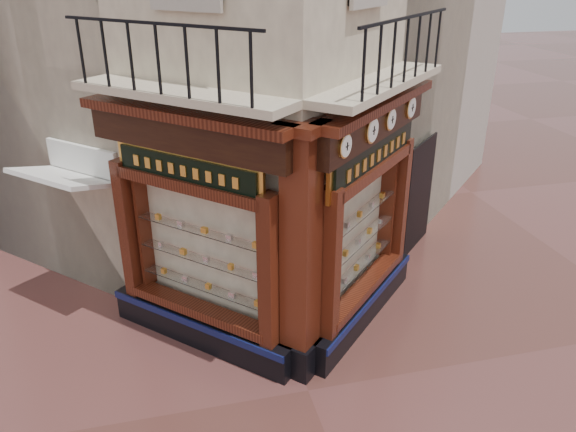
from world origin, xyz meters
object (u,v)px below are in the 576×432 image
object	(u,v)px
clock_c	(390,119)
awning	(85,304)
signboard_right	(375,155)
corner_pilaster	(301,261)
clock_b	(372,130)
signboard_left	(186,170)
clock_d	(411,107)
clock_a	(345,146)

from	to	relation	value
clock_c	awning	size ratio (longest dim) A/B	0.21
clock_c	signboard_right	xyz separation A→B (m)	(-0.26, -0.11, -0.52)
corner_pilaster	clock_b	bearing A→B (deg)	-18.31
corner_pilaster	clock_c	xyz separation A→B (m)	(1.72, 1.12, 1.67)
corner_pilaster	signboard_left	size ratio (longest dim) A/B	2.04
awning	corner_pilaster	bearing A→B (deg)	-173.47
signboard_left	clock_c	bearing A→B (deg)	-133.10
awning	clock_d	bearing A→B (deg)	-144.55
signboard_right	clock_a	bearing A→B (deg)	-175.31
corner_pilaster	clock_d	world-z (taller)	corner_pilaster
clock_b	signboard_left	distance (m)	2.76
corner_pilaster	awning	distance (m)	4.81
clock_d	awning	xyz separation A→B (m)	(-5.80, 0.98, -3.62)
clock_b	signboard_right	distance (m)	0.70
clock_a	clock_b	xyz separation A→B (m)	(0.63, 0.63, 0.00)
clock_a	awning	size ratio (longest dim) A/B	0.20
clock_b	signboard_left	world-z (taller)	clock_b
clock_b	corner_pilaster	bearing A→B (deg)	161.69
clock_b	signboard_right	world-z (taller)	clock_b
clock_a	clock_d	xyz separation A→B (m)	(1.77, 1.77, 0.00)
clock_c	clock_d	distance (m)	0.90
clock_d	signboard_right	distance (m)	1.28
clock_a	signboard_left	distance (m)	2.35
corner_pilaster	clock_c	size ratio (longest dim) A/B	11.05
clock_a	awning	distance (m)	6.07
signboard_left	clock_a	bearing A→B (deg)	-161.73
clock_b	signboard_left	xyz separation A→B (m)	(-2.68, 0.40, -0.52)
corner_pilaster	signboard_left	bearing A→B (deg)	100.25
clock_c	awning	world-z (taller)	clock_c
corner_pilaster	clock_b	world-z (taller)	corner_pilaster
clock_c	clock_b	bearing A→B (deg)	180.00
corner_pilaster	signboard_right	world-z (taller)	corner_pilaster
clock_a	clock_b	world-z (taller)	clock_b
clock_b	clock_c	xyz separation A→B (m)	(0.51, 0.51, -0.00)
clock_a	signboard_left	xyz separation A→B (m)	(-2.05, 1.03, -0.52)
signboard_left	signboard_right	bearing A→B (deg)	-135.00
clock_b	signboard_right	xyz separation A→B (m)	(0.25, 0.40, -0.52)
clock_b	clock_c	distance (m)	0.72
clock_b	signboard_left	bearing A→B (deg)	126.43
clock_d	signboard_right	size ratio (longest dim) A/B	0.17
awning	signboard_left	world-z (taller)	signboard_left
clock_c	signboard_left	world-z (taller)	clock_c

